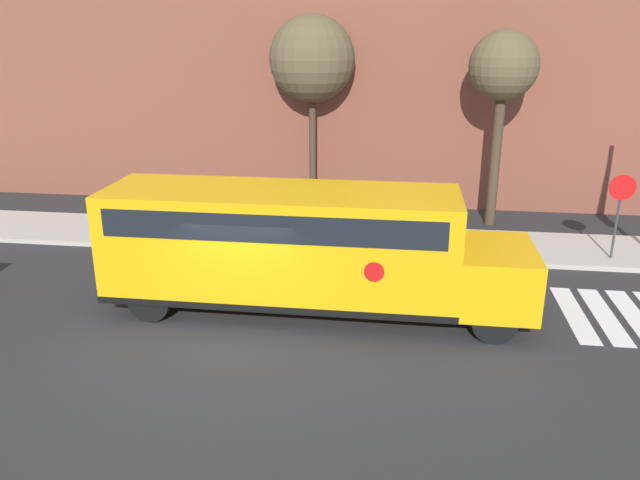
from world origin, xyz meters
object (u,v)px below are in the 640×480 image
tree_near_sidewalk (503,70)px  tree_far_sidewalk (312,60)px  school_bus (298,243)px  stop_sign (619,205)px

tree_near_sidewalk → tree_far_sidewalk: 6.61m
school_bus → tree_far_sidewalk: bearing=96.3°
school_bus → tree_far_sidewalk: 9.84m
tree_near_sidewalk → tree_far_sidewalk: tree_far_sidewalk is taller
tree_near_sidewalk → school_bus: bearing=-125.1°
tree_near_sidewalk → tree_far_sidewalk: size_ratio=0.93×
stop_sign → tree_far_sidewalk: (-9.57, 4.67, 3.71)m
school_bus → tree_near_sidewalk: tree_near_sidewalk is taller
stop_sign → tree_far_sidewalk: 11.28m
stop_sign → tree_near_sidewalk: (-3.08, 3.47, 3.49)m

